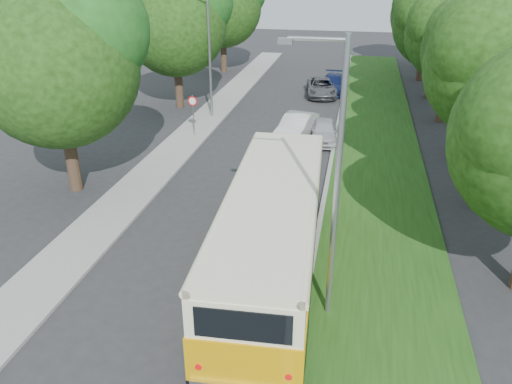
% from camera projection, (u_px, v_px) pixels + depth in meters
% --- Properties ---
extents(ground, '(120.00, 120.00, 0.00)m').
position_uv_depth(ground, '(211.00, 253.00, 17.75)').
color(ground, '#2A2A2D').
rests_on(ground, ground).
extents(curb, '(0.20, 70.00, 0.15)m').
position_uv_depth(curb, '(324.00, 200.00, 21.49)').
color(curb, gray).
rests_on(curb, ground).
extents(grass_verge, '(4.50, 70.00, 0.13)m').
position_uv_depth(grass_verge, '(380.00, 205.00, 21.07)').
color(grass_verge, '#1F4412').
rests_on(grass_verge, ground).
extents(sidewalk, '(2.20, 70.00, 0.12)m').
position_uv_depth(sidewalk, '(141.00, 184.00, 23.02)').
color(sidewalk, gray).
rests_on(sidewalk, ground).
extents(treeline, '(24.27, 41.91, 9.46)m').
position_uv_depth(treeline, '(339.00, 22.00, 30.57)').
color(treeline, '#332319').
rests_on(treeline, ground).
extents(lamppost_near, '(1.71, 0.16, 8.00)m').
position_uv_depth(lamppost_near, '(334.00, 179.00, 12.90)').
color(lamppost_near, gray).
rests_on(lamppost_near, ground).
extents(lamppost_far, '(1.71, 0.16, 7.50)m').
position_uv_depth(lamppost_far, '(208.00, 53.00, 31.01)').
color(lamppost_far, gray).
rests_on(lamppost_far, ground).
extents(warning_sign, '(0.56, 0.10, 2.50)m').
position_uv_depth(warning_sign, '(193.00, 109.00, 28.44)').
color(warning_sign, gray).
rests_on(warning_sign, ground).
extents(vintage_bus, '(3.39, 11.03, 3.24)m').
position_uv_depth(vintage_bus, '(272.00, 234.00, 15.79)').
color(vintage_bus, '#E49E07').
rests_on(vintage_bus, ground).
extents(car_silver, '(1.77, 3.75, 1.24)m').
position_uv_depth(car_silver, '(324.00, 131.00, 28.21)').
color(car_silver, silver).
rests_on(car_silver, ground).
extents(car_white, '(2.31, 4.53, 1.42)m').
position_uv_depth(car_white, '(296.00, 127.00, 28.57)').
color(car_white, silver).
rests_on(car_white, ground).
extents(car_blue, '(1.99, 4.60, 1.32)m').
position_uv_depth(car_blue, '(333.00, 84.00, 38.54)').
color(car_blue, '#121D50').
rests_on(car_blue, ground).
extents(car_grey, '(2.72, 4.87, 1.29)m').
position_uv_depth(car_grey, '(322.00, 87.00, 37.53)').
color(car_grey, '#54555B').
rests_on(car_grey, ground).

